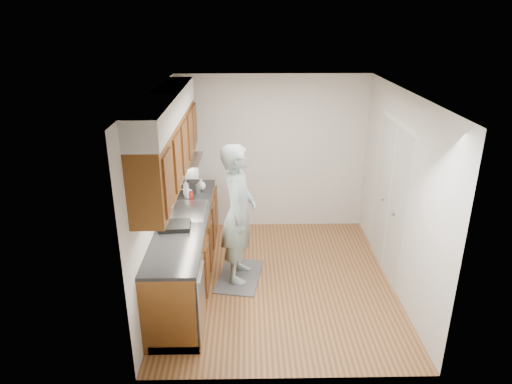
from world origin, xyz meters
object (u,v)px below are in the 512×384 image
soap_bottle_b (188,192)px  soda_can (191,195)px  person (238,205)px  steel_can (198,189)px  soap_bottle_c (201,184)px  dish_rack (175,226)px  soap_bottle_a (186,187)px

soap_bottle_b → soda_can: (0.04, -0.06, -0.03)m
person → soda_can: bearing=59.3°
soap_bottle_b → steel_can: 0.20m
soap_bottle_b → person: bearing=-38.9°
soap_bottle_b → soda_can: 0.08m
soda_can → soap_bottle_b: bearing=127.6°
soap_bottle_c → dish_rack: bearing=-98.8°
steel_can → soap_bottle_b: bearing=-126.7°
soap_bottle_b → soap_bottle_c: 0.33m
soda_can → steel_can: (0.07, 0.22, 0.01)m
soap_bottle_b → soda_can: size_ratio=1.57×
steel_can → dish_rack: bearing=-98.5°
soap_bottle_a → soap_bottle_c: bearing=47.0°
soap_bottle_b → soap_bottle_a: bearing=115.7°
steel_can → soap_bottle_a: bearing=-158.4°
soda_can → soap_bottle_c: bearing=74.1°
soap_bottle_b → dish_rack: 0.97m
soap_bottle_b → dish_rack: size_ratio=0.48×
steel_can → soda_can: bearing=-108.9°
soap_bottle_a → dish_rack: soap_bottle_a is taller
soap_bottle_a → soap_bottle_b: (0.05, -0.09, -0.03)m
dish_rack → soap_bottle_b: bearing=82.5°
steel_can → dish_rack: 1.14m
person → dish_rack: 0.86m
steel_can → dish_rack: steel_can is taller
soap_bottle_b → soap_bottle_c: size_ratio=0.97×
soap_bottle_a → steel_can: bearing=21.6°
steel_can → soap_bottle_c: bearing=79.0°
person → soda_can: person is taller
dish_rack → person: bearing=23.2°
person → soda_can: (-0.66, 0.51, -0.07)m
person → soap_bottle_c: person is taller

